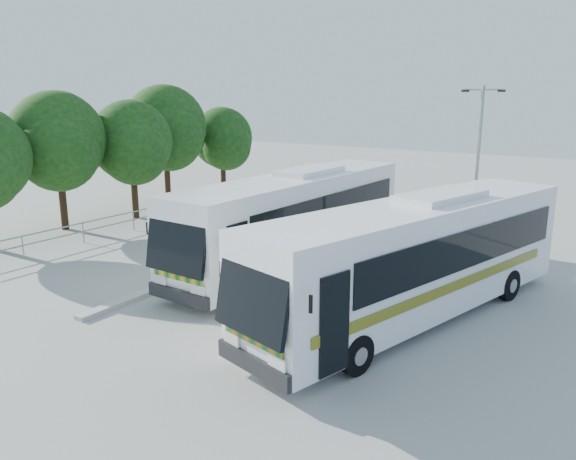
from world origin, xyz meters
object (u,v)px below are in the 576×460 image
Objects in this scene: tree_far_d at (166,127)px; coach_main at (294,217)px; coach_adjacent at (417,256)px; tree_far_e at (223,138)px; lamppost at (478,162)px; tree_far_b at (58,140)px; tree_far_c at (132,141)px.

coach_main is at bearing -24.95° from tree_far_d.
tree_far_e is at bearing 159.07° from coach_adjacent.
coach_main is 1.84× the size of lamppost.
tree_far_e is at bearing 88.17° from tree_far_b.
tree_far_d reaches higher than tree_far_c.
lamppost is at bearing -14.45° from tree_far_e.
tree_far_d reaches higher than coach_main.
tree_far_b is 19.37m from coach_adjacent.
lamppost is (18.73, -0.15, -0.89)m from tree_far_d.
tree_far_b is at bearing -102.91° from tree_far_c.
tree_far_d is 0.55× the size of coach_adjacent.
tree_far_c is at bearing 178.80° from coach_adjacent.
lamppost is at bearing 22.00° from tree_far_b.
tree_far_b is 0.53× the size of coach_main.
tree_far_c is at bearing -72.17° from tree_far_d.
coach_adjacent is 8.88m from lamppost.
lamppost reaches higher than tree_far_e.
tree_far_c is 0.91× the size of lamppost.
tree_far_d is 0.56× the size of coach_main.
tree_far_c is (0.89, 3.90, -0.31)m from tree_far_b.
tree_far_b is 12.13m from tree_far_e.
tree_far_d is 1.03× the size of lamppost.
tree_far_d is (-0.30, 7.60, 0.25)m from tree_far_b.
tree_far_c reaches higher than coach_adjacent.
coach_main is at bearing 6.10° from tree_far_b.
tree_far_d is 21.54m from coach_adjacent.
tree_far_d is at bearing -98.63° from tree_far_e.
tree_far_e reaches higher than coach_adjacent.
coach_adjacent is (19.46, -8.78, -2.84)m from tree_far_d.
tree_far_b is at bearing -172.11° from coach_main.
tree_far_e is (0.68, 4.50, -0.93)m from tree_far_d.
coach_main is (12.66, -10.71, -1.91)m from tree_far_e.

